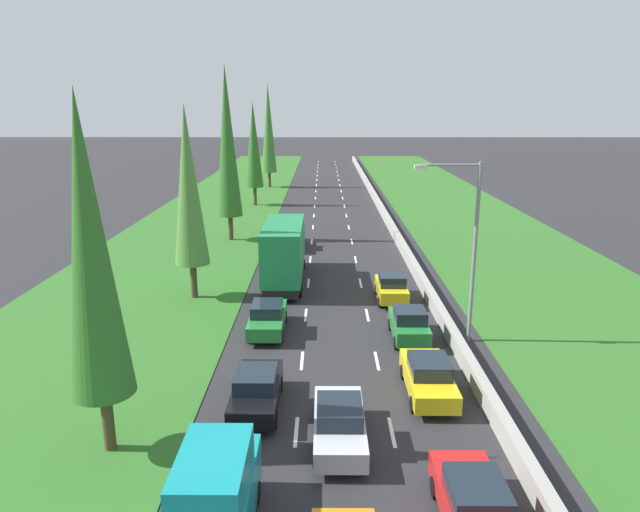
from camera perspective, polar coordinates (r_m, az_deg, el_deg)
ground_plane at (r=64.58m, az=0.98°, el=4.53°), size 300.00×300.00×0.00m
grass_verge_left at (r=65.65m, az=-10.16°, el=4.49°), size 14.00×140.00×0.04m
grass_verge_right at (r=66.32m, az=13.52°, el=4.42°), size 14.00×140.00×0.04m
median_barrier at (r=64.83m, az=6.05°, el=4.87°), size 0.44×120.00×0.85m
lane_markings at (r=64.58m, az=0.98°, el=4.54°), size 3.64×116.00×0.01m
red_sedan_right_lane at (r=17.83m, az=15.19°, el=-22.88°), size 1.82×4.50×1.64m
teal_van_left_lane at (r=16.85m, az=-10.37°, el=-22.58°), size 1.96×4.90×2.82m
yellow_sedan_right_lane at (r=24.29m, az=10.75°, el=-11.73°), size 1.82×4.50×1.64m
green_hatchback_right_lane at (r=29.42m, az=8.87°, el=-6.74°), size 1.74×3.90×1.72m
black_sedan_left_lane at (r=23.03m, az=-6.36°, el=-13.11°), size 1.82×4.50×1.64m
yellow_hatchback_right_lane at (r=34.95m, az=7.14°, el=-3.15°), size 1.74×3.90×1.72m
green_sedan_left_lane at (r=30.16m, az=-5.26°, el=-6.12°), size 1.82×4.50×1.64m
green_box_truck_left_lane at (r=37.99m, az=-3.55°, el=0.52°), size 2.46×9.40×4.18m
silver_sedan_centre_lane at (r=20.80m, az=1.94°, el=-16.32°), size 1.82×4.50×1.64m
red_sedan_left_lane at (r=47.55m, az=-2.83°, el=1.76°), size 1.82×4.50×1.64m
poplar_tree_nearest at (r=19.43m, az=-21.97°, el=0.54°), size 2.10×2.10×12.17m
poplar_tree_second at (r=34.79m, az=-13.00°, el=6.78°), size 2.09×2.09×11.73m
poplar_tree_third at (r=49.89m, az=-9.23°, el=11.16°), size 2.17×2.17×14.92m
poplar_tree_fourth at (r=67.78m, az=-6.64°, el=10.94°), size 2.10×2.10×12.00m
poplar_tree_fifth at (r=82.83m, az=-5.17°, el=12.55°), size 2.16×2.16×14.54m
street_light_mast at (r=28.56m, az=14.56°, el=1.54°), size 3.20×0.28×9.00m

